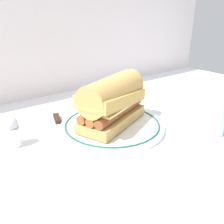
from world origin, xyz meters
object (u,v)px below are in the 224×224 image
at_px(drinking_glass, 213,118).
at_px(plate, 112,125).
at_px(salt_shaker, 12,132).
at_px(butter_knife, 56,115).
at_px(sausage_sandwich, 112,100).

bearing_deg(drinking_glass, plate, 137.12).
distance_m(salt_shaker, butter_knife, 0.18).
height_order(drinking_glass, salt_shaker, drinking_glass).
bearing_deg(sausage_sandwich, salt_shaker, 143.80).
distance_m(sausage_sandwich, salt_shaker, 0.25).
bearing_deg(drinking_glass, butter_knife, 129.96).
bearing_deg(salt_shaker, sausage_sandwich, -14.27).
distance_m(drinking_glass, butter_knife, 0.43).
bearing_deg(butter_knife, sausage_sandwich, -60.06).
bearing_deg(salt_shaker, drinking_glass, -28.84).
distance_m(drinking_glass, salt_shaker, 0.48).
bearing_deg(sausage_sandwich, butter_knife, 98.01).
height_order(sausage_sandwich, butter_knife, sausage_sandwich).
relative_size(plate, salt_shaker, 3.81).
height_order(sausage_sandwich, drinking_glass, sausage_sandwich).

